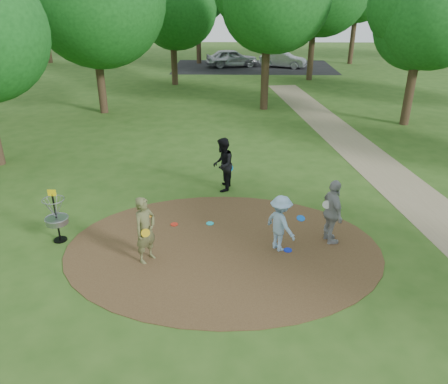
{
  "coord_description": "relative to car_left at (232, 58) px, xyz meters",
  "views": [
    {
      "loc": [
        0.24,
        -9.95,
        6.3
      ],
      "look_at": [
        0.0,
        1.2,
        1.1
      ],
      "focal_mm": 35.0,
      "sensor_mm": 36.0,
      "label": 1
    }
  ],
  "objects": [
    {
      "name": "car_right",
      "position": [
        4.49,
        -0.24,
        -0.11
      ],
      "size": [
        4.25,
        2.6,
        1.32
      ],
      "primitive_type": "imported",
      "rotation": [
        0.0,
        0.0,
        1.25
      ],
      "color": "#95969C",
      "rests_on": "ground"
    },
    {
      "name": "player_waiting_with_disc",
      "position": [
        2.84,
        -29.53,
        0.14
      ],
      "size": [
        0.66,
        1.14,
        1.83
      ],
      "color": "#97989A",
      "rests_on": "ground"
    },
    {
      "name": "player_throwing_with_disc",
      "position": [
        1.43,
        -29.93,
        0.0
      ],
      "size": [
        1.19,
        1.15,
        1.55
      ],
      "color": "#8CAFD1",
      "rests_on": "ground"
    },
    {
      "name": "dirt_clearing",
      "position": [
        -0.06,
        -29.91,
        -0.76
      ],
      "size": [
        8.4,
        8.4,
        0.02
      ],
      "primitive_type": "cylinder",
      "color": "#47301C",
      "rests_on": "ground"
    },
    {
      "name": "parking_lot",
      "position": [
        1.94,
        0.09,
        -0.77
      ],
      "size": [
        14.0,
        8.0,
        0.01
      ],
      "primitive_type": "cube",
      "color": "black",
      "rests_on": "ground"
    },
    {
      "name": "disc_ground_orange",
      "position": [
        -2.36,
        -28.17,
        -0.74
      ],
      "size": [
        0.22,
        0.22,
        0.02
      ],
      "primitive_type": "cylinder",
      "color": "orange",
      "rests_on": "dirt_clearing"
    },
    {
      "name": "tree_ring",
      "position": [
        0.78,
        -18.75,
        4.52
      ],
      "size": [
        37.68,
        45.53,
        9.52
      ],
      "color": "#332316",
      "rests_on": "ground"
    },
    {
      "name": "car_left",
      "position": [
        0.0,
        0.0,
        0.0
      ],
      "size": [
        4.82,
        2.76,
        1.54
      ],
      "primitive_type": "imported",
      "rotation": [
        0.0,
        0.0,
        1.79
      ],
      "color": "#A6A9AD",
      "rests_on": "ground"
    },
    {
      "name": "disc_ground_blue",
      "position": [
        1.65,
        -30.02,
        -0.74
      ],
      "size": [
        0.22,
        0.22,
        0.02
      ],
      "primitive_type": "cylinder",
      "color": "#0C22D0",
      "rests_on": "dirt_clearing"
    },
    {
      "name": "player_observer_with_disc",
      "position": [
        -1.97,
        -30.52,
        0.11
      ],
      "size": [
        0.71,
        0.77,
        1.77
      ],
      "color": "brown",
      "rests_on": "ground"
    },
    {
      "name": "footpath",
      "position": [
        6.44,
        -27.91,
        -0.77
      ],
      "size": [
        7.55,
        39.89,
        0.01
      ],
      "primitive_type": "cube",
      "rotation": [
        0.0,
        0.0,
        0.14
      ],
      "color": "#8C7A5B",
      "rests_on": "ground"
    },
    {
      "name": "disc_ground_red",
      "position": [
        -1.53,
        -28.7,
        -0.74
      ],
      "size": [
        0.22,
        0.22,
        0.02
      ],
      "primitive_type": "cylinder",
      "color": "red",
      "rests_on": "dirt_clearing"
    },
    {
      "name": "ground",
      "position": [
        -0.06,
        -29.91,
        -0.77
      ],
      "size": [
        100.0,
        100.0,
        0.0
      ],
      "primitive_type": "plane",
      "color": "#2D5119",
      "rests_on": "ground"
    },
    {
      "name": "player_walking_with_disc",
      "position": [
        -0.16,
        -26.15,
        0.15
      ],
      "size": [
        0.81,
        0.98,
        1.85
      ],
      "color": "black",
      "rests_on": "ground"
    },
    {
      "name": "disc_ground_cyan",
      "position": [
        -0.48,
        -28.62,
        -0.74
      ],
      "size": [
        0.22,
        0.22,
        0.02
      ],
      "primitive_type": "cylinder",
      "color": "#18BAC7",
      "rests_on": "dirt_clearing"
    },
    {
      "name": "disc_golf_basket",
      "position": [
        -4.56,
        -29.61,
        0.1
      ],
      "size": [
        0.63,
        0.63,
        1.54
      ],
      "color": "black",
      "rests_on": "ground"
    }
  ]
}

